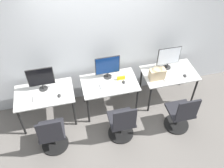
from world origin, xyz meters
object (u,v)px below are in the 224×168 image
object	(u,v)px
monitor_left	(41,78)
mouse_center	(124,82)
office_chair_right	(181,115)
office_chair_left	(52,135)
keyboard_left	(44,97)
office_chair_center	(122,124)
handbag	(157,74)
monitor_center	(108,66)
keyboard_center	(111,85)
mouse_left	(59,96)
monitor_right	(169,57)
keyboard_right	(173,77)
mouse_right	(185,76)

from	to	relation	value
monitor_left	mouse_center	xyz separation A→B (m)	(1.48, -0.19, -0.25)
mouse_center	office_chair_right	distance (m)	1.21
office_chair_left	keyboard_left	bearing A→B (deg)	94.76
office_chair_center	handbag	xyz separation A→B (m)	(0.85, 0.64, 0.45)
monitor_center	keyboard_center	xyz separation A→B (m)	(0.00, -0.24, -0.25)
office_chair_right	handbag	distance (m)	0.87
monitor_left	mouse_left	size ratio (longest dim) A/B	5.35
keyboard_center	monitor_right	xyz separation A→B (m)	(1.22, 0.24, 0.25)
monitor_left	keyboard_right	world-z (taller)	monitor_left
office_chair_right	monitor_right	bearing A→B (deg)	86.14
office_chair_center	monitor_right	world-z (taller)	monitor_right
handbag	office_chair_right	bearing A→B (deg)	-70.25
keyboard_left	office_chair_center	xyz separation A→B (m)	(1.27, -0.64, -0.34)
office_chair_center	keyboard_right	world-z (taller)	office_chair_center
mouse_right	office_chair_left	bearing A→B (deg)	-168.56
office_chair_left	mouse_center	xyz separation A→B (m)	(1.43, 0.64, 0.35)
keyboard_left	keyboard_center	xyz separation A→B (m)	(1.22, 0.02, 0.00)
mouse_center	handbag	bearing A→B (deg)	-3.24
mouse_left	office_chair_center	distance (m)	1.22
office_chair_right	handbag	xyz separation A→B (m)	(-0.25, 0.70, 0.45)
monitor_center	office_chair_center	size ratio (longest dim) A/B	0.54
office_chair_right	mouse_right	bearing A→B (deg)	64.07
monitor_left	keyboard_center	size ratio (longest dim) A/B	1.25
mouse_center	keyboard_right	size ratio (longest dim) A/B	0.23
keyboard_left	monitor_center	bearing A→B (deg)	12.25
keyboard_left	mouse_center	size ratio (longest dim) A/B	4.28
mouse_left	monitor_right	size ratio (longest dim) A/B	0.19
handbag	office_chair_center	bearing A→B (deg)	-142.80
mouse_center	monitor_center	bearing A→B (deg)	139.29
mouse_center	mouse_right	xyz separation A→B (m)	(1.20, -0.10, 0.00)
mouse_right	keyboard_center	bearing A→B (deg)	176.72
keyboard_left	mouse_right	bearing A→B (deg)	-1.36
office_chair_left	monitor_right	distance (m)	2.60
mouse_center	monitor_right	size ratio (longest dim) A/B	0.19
monitor_left	mouse_center	bearing A→B (deg)	-7.16
mouse_left	mouse_center	world-z (taller)	same
mouse_right	keyboard_right	bearing A→B (deg)	177.37
office_chair_center	keyboard_right	distance (m)	1.35
office_chair_left	monitor_center	size ratio (longest dim) A/B	1.86
monitor_left	monitor_center	size ratio (longest dim) A/B	1.00
monitor_right	keyboard_right	size ratio (longest dim) A/B	1.25
monitor_right	handbag	bearing A→B (deg)	-140.94
office_chair_left	mouse_center	distance (m)	1.60
monitor_center	monitor_right	xyz separation A→B (m)	(1.22, -0.00, 0.00)
keyboard_right	handbag	xyz separation A→B (m)	(-0.32, 0.06, 0.11)
office_chair_left	keyboard_center	xyz separation A→B (m)	(1.17, 0.62, 0.34)
office_chair_left	handbag	size ratio (longest dim) A/B	2.99
keyboard_right	monitor_left	bearing A→B (deg)	173.48
keyboard_center	handbag	size ratio (longest dim) A/B	1.29
monitor_left	office_chair_left	xyz separation A→B (m)	(0.05, -0.82, -0.60)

